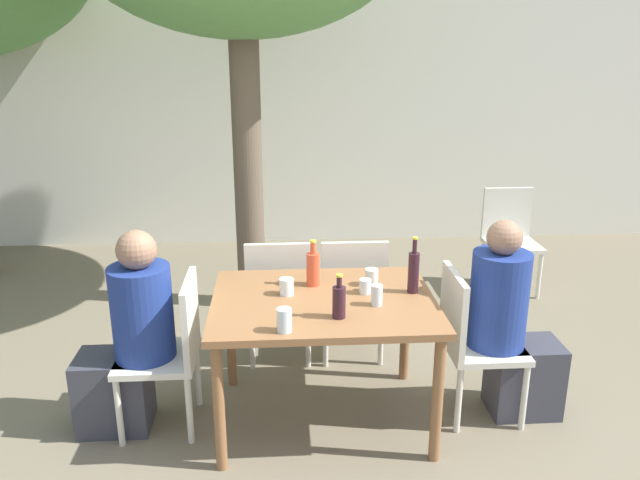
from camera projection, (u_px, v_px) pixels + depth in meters
name	position (u px, v px, depth m)	size (l,w,h in m)	color
ground_plane	(323.00, 417.00, 3.72)	(30.00, 30.00, 0.00)	#706651
cafe_building_wall	(300.00, 114.00, 6.62)	(10.00, 0.08, 2.80)	silver
dining_table_front	(324.00, 313.00, 3.51)	(1.25, 0.97, 0.77)	brown
patio_chair_0	(172.00, 345.00, 3.51)	(0.44, 0.44, 0.90)	beige
patio_chair_1	(470.00, 336.00, 3.62)	(0.44, 0.44, 0.90)	beige
patio_chair_2	(279.00, 293.00, 4.23)	(0.44, 0.44, 0.90)	beige
patio_chair_3	(352.00, 291.00, 4.26)	(0.44, 0.44, 0.90)	beige
patio_chair_4	(510.00, 234.00, 5.53)	(0.44, 0.44, 0.90)	beige
person_seated_0	(129.00, 343.00, 3.49)	(0.57, 0.34, 1.19)	#383842
person_seated_1	(510.00, 330.00, 3.62)	(0.57, 0.33, 1.20)	#383842
wine_bottle_0	(414.00, 271.00, 3.54)	(0.06, 0.06, 0.33)	#331923
soda_bottle_1	(313.00, 268.00, 3.65)	(0.08, 0.08, 0.28)	#DB4C2D
wine_bottle_2	(339.00, 301.00, 3.22)	(0.07, 0.07, 0.24)	#331923
drinking_glass_0	(372.00, 277.00, 3.67)	(0.08, 0.08, 0.10)	silver
drinking_glass_1	(377.00, 295.00, 3.39)	(0.06, 0.06, 0.12)	silver
drinking_glass_2	(365.00, 286.00, 3.55)	(0.07, 0.07, 0.08)	white
drinking_glass_3	(287.00, 287.00, 3.53)	(0.08, 0.08, 0.10)	white
drinking_glass_4	(284.00, 320.00, 3.08)	(0.08, 0.08, 0.12)	silver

